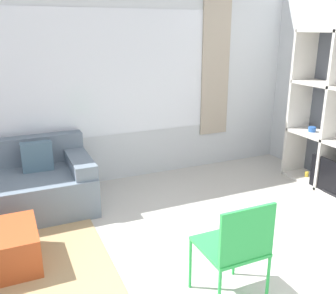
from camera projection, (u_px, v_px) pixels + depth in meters
name	position (u px, v px, depth m)	size (l,w,h in m)	color
wall_back	(94.00, 82.00, 4.76)	(6.96, 0.11, 2.70)	silver
couch_main	(10.00, 189.00, 4.18)	(1.81, 0.96, 0.78)	slate
folding_chair	(236.00, 245.00, 2.70)	(0.44, 0.46, 0.86)	green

